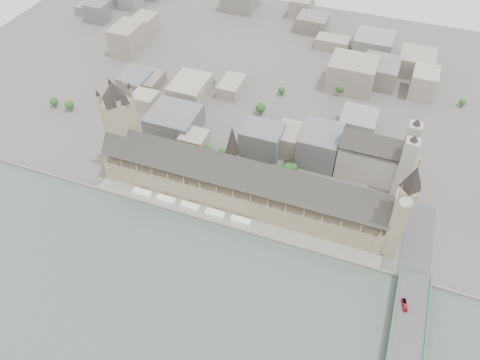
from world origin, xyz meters
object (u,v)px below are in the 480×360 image
(elizabeth_tower, at_px, (403,206))
(westminster_abbey, at_px, (376,158))
(victoria_tower, at_px, (121,123))
(palace_of_westminster, at_px, (241,184))
(red_bus_north, at_px, (405,305))

(elizabeth_tower, bearing_deg, westminster_abbey, 107.29)
(victoria_tower, bearing_deg, westminster_abbey, 16.50)
(palace_of_westminster, xyz_separation_m, elizabeth_tower, (138.00, -11.70, 35.38))
(elizabeth_tower, xyz_separation_m, red_bus_north, (18.46, -55.14, -46.29))
(victoria_tower, distance_m, red_bus_north, 291.16)
(palace_of_westminster, bearing_deg, victoria_tower, 177.04)
(elizabeth_tower, bearing_deg, red_bus_north, -71.49)
(westminster_abbey, bearing_deg, victoria_tower, -163.50)
(palace_of_westminster, distance_m, elizabeth_tower, 142.94)
(victoria_tower, height_order, red_bus_north, victoria_tower)
(victoria_tower, bearing_deg, red_bus_north, -14.72)
(victoria_tower, xyz_separation_m, westminster_abbey, (232.92, 69.00, -30.12))
(elizabeth_tower, height_order, victoria_tower, elizabeth_tower)
(elizabeth_tower, distance_m, westminster_abbey, 96.91)
(palace_of_westminster, bearing_deg, westminster_abbey, 34.17)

